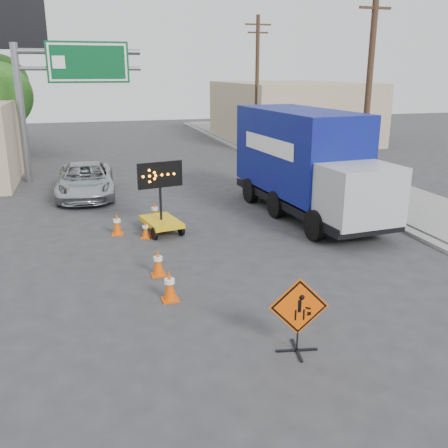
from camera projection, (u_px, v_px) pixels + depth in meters
name	position (u px, v px, depth m)	size (l,w,h in m)	color
ground	(273.00, 332.00, 10.93)	(100.00, 100.00, 0.00)	#2D2D30
curb_right	(297.00, 177.00, 26.59)	(0.40, 60.00, 0.12)	gray
sidewalk_right	(336.00, 175.00, 27.18)	(4.00, 60.00, 0.15)	gray
building_right_far	(289.00, 111.00, 41.23)	(10.00, 14.00, 4.60)	tan
highway_gantry	(62.00, 80.00, 24.80)	(6.18, 0.38, 6.90)	slate
utility_pole_near	(368.00, 91.00, 20.84)	(1.80, 0.26, 9.00)	#432E1D
utility_pole_far	(257.00, 83.00, 33.71)	(1.80, 0.26, 9.00)	#432E1D
construction_sign	(298.00, 313.00, 9.96)	(1.20, 0.86, 1.61)	black
arrow_board	(161.00, 217.00, 17.52)	(1.59, 1.96, 2.54)	gold
pickup_truck	(86.00, 180.00, 22.58)	(2.47, 5.37, 1.49)	#B2B5BA
box_truck	(306.00, 169.00, 19.37)	(3.25, 8.72, 4.06)	black
cone_a	(170.00, 285.00, 12.36)	(0.43, 0.43, 0.80)	#DC4C04
cone_b	(158.00, 262.00, 13.88)	(0.40, 0.40, 0.78)	#DC4C04
cone_c	(146.00, 229.00, 17.02)	(0.41, 0.41, 0.63)	#DC4C04
cone_d	(117.00, 224.00, 17.37)	(0.44, 0.44, 0.79)	#DC4C04
cone_e	(155.00, 211.00, 18.93)	(0.48, 0.48, 0.77)	#DC4C04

